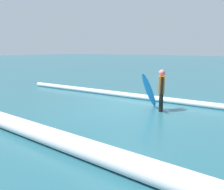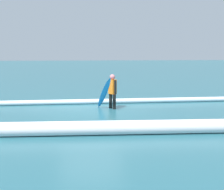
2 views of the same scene
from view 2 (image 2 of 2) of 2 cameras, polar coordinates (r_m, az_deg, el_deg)
name	(u,v)px [view 2 (image 2 of 2)]	position (r m, az deg, el deg)	size (l,w,h in m)	color
ground_plane	(91,112)	(13.48, -3.61, -2.89)	(158.49, 158.49, 0.00)	#265E6B
surfer	(112,90)	(14.17, 0.07, 0.90)	(0.33, 0.56, 1.45)	black
surfboard	(104,93)	(13.96, -1.34, 0.30)	(0.56, 1.57, 1.38)	#268CE5
wave_crest_foreground	(97,101)	(15.60, -2.61, -1.08)	(0.22, 0.22, 15.92)	white
wave_crest_midground	(14,129)	(10.00, -16.18, -5.56)	(0.41, 0.41, 17.89)	white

